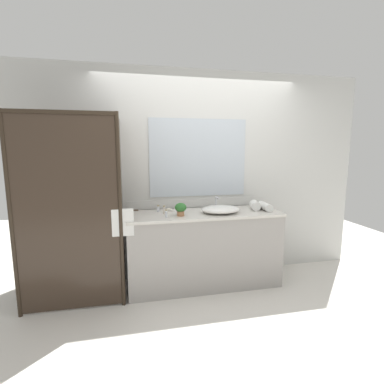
# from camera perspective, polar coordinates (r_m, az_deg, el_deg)

# --- Properties ---
(ground_plane) EXTENTS (8.00, 8.00, 0.00)m
(ground_plane) POSITION_cam_1_polar(r_m,az_deg,el_deg) (3.64, 2.43, -18.12)
(ground_plane) COLOR silver
(wall_back_with_mirror) EXTENTS (4.40, 0.06, 2.60)m
(wall_back_with_mirror) POSITION_cam_1_polar(r_m,az_deg,el_deg) (3.60, 1.19, 3.33)
(wall_back_with_mirror) COLOR silver
(wall_back_with_mirror) RESTS_ON ground_plane
(vanity_cabinet) EXTENTS (1.80, 0.58, 0.90)m
(vanity_cabinet) POSITION_cam_1_polar(r_m,az_deg,el_deg) (3.47, 2.44, -11.40)
(vanity_cabinet) COLOR #9E9993
(vanity_cabinet) RESTS_ON ground_plane
(shower_enclosure) EXTENTS (1.20, 0.59, 2.00)m
(shower_enclosure) POSITION_cam_1_polar(r_m,az_deg,el_deg) (3.05, -20.44, -3.56)
(shower_enclosure) COLOR #2D2319
(shower_enclosure) RESTS_ON ground_plane
(sink_basin) EXTENTS (0.46, 0.35, 0.08)m
(sink_basin) POSITION_cam_1_polar(r_m,az_deg,el_deg) (3.32, 5.82, -3.51)
(sink_basin) COLOR white
(sink_basin) RESTS_ON vanity_cabinet
(faucet) EXTENTS (0.17, 0.15, 0.17)m
(faucet) POSITION_cam_1_polar(r_m,az_deg,el_deg) (3.49, 4.92, -2.65)
(faucet) COLOR silver
(faucet) RESTS_ON vanity_cabinet
(potted_plant) EXTENTS (0.13, 0.13, 0.15)m
(potted_plant) POSITION_cam_1_polar(r_m,az_deg,el_deg) (3.15, -2.32, -3.35)
(potted_plant) COLOR #B77A51
(potted_plant) RESTS_ON vanity_cabinet
(soap_dish) EXTENTS (0.10, 0.07, 0.04)m
(soap_dish) POSITION_cam_1_polar(r_m,az_deg,el_deg) (3.41, -4.71, -3.65)
(soap_dish) COLOR silver
(soap_dish) RESTS_ON vanity_cabinet
(amenity_bottle_conditioner) EXTENTS (0.03, 0.03, 0.10)m
(amenity_bottle_conditioner) POSITION_cam_1_polar(r_m,az_deg,el_deg) (3.26, -5.67, -3.65)
(amenity_bottle_conditioner) COLOR silver
(amenity_bottle_conditioner) RESTS_ON vanity_cabinet
(amenity_bottle_body_wash) EXTENTS (0.03, 0.03, 0.08)m
(amenity_bottle_body_wash) POSITION_cam_1_polar(r_m,az_deg,el_deg) (3.37, -6.88, -3.39)
(amenity_bottle_body_wash) COLOR silver
(amenity_bottle_body_wash) RESTS_ON vanity_cabinet
(amenity_bottle_shampoo) EXTENTS (0.03, 0.03, 0.09)m
(amenity_bottle_shampoo) POSITION_cam_1_polar(r_m,az_deg,el_deg) (3.09, -5.26, -4.41)
(amenity_bottle_shampoo) COLOR silver
(amenity_bottle_shampoo) RESTS_ON vanity_cabinet
(rolled_towel_near_edge) EXTENTS (0.10, 0.26, 0.09)m
(rolled_towel_near_edge) POSITION_cam_1_polar(r_m,az_deg,el_deg) (3.56, 14.59, -2.83)
(rolled_towel_near_edge) COLOR white
(rolled_towel_near_edge) RESTS_ON vanity_cabinet
(rolled_towel_middle) EXTENTS (0.15, 0.20, 0.11)m
(rolled_towel_middle) POSITION_cam_1_polar(r_m,az_deg,el_deg) (3.56, 12.65, -2.64)
(rolled_towel_middle) COLOR white
(rolled_towel_middle) RESTS_ON vanity_cabinet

